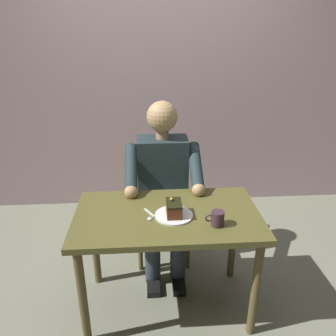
{
  "coord_description": "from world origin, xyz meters",
  "views": [
    {
      "loc": [
        0.11,
        1.71,
        1.72
      ],
      "look_at": [
        -0.01,
        -0.1,
        0.95
      ],
      "focal_mm": 35.69,
      "sensor_mm": 36.0,
      "label": 1
    }
  ],
  "objects_px": {
    "seated_person": "(163,186)",
    "dessert_spoon": "(150,216)",
    "cake_slice": "(174,208)",
    "coffee_cup": "(217,218)",
    "chair": "(162,195)",
    "dining_table": "(167,227)"
  },
  "relations": [
    {
      "from": "chair",
      "to": "coffee_cup",
      "type": "relative_size",
      "value": 8.42
    },
    {
      "from": "dining_table",
      "to": "coffee_cup",
      "type": "distance_m",
      "value": 0.33
    },
    {
      "from": "seated_person",
      "to": "coffee_cup",
      "type": "bearing_deg",
      "value": 114.11
    },
    {
      "from": "cake_slice",
      "to": "coffee_cup",
      "type": "bearing_deg",
      "value": 153.59
    },
    {
      "from": "chair",
      "to": "coffee_cup",
      "type": "height_order",
      "value": "chair"
    },
    {
      "from": "dining_table",
      "to": "cake_slice",
      "type": "bearing_deg",
      "value": 138.47
    },
    {
      "from": "coffee_cup",
      "to": "chair",
      "type": "bearing_deg",
      "value": -70.81
    },
    {
      "from": "seated_person",
      "to": "chair",
      "type": "bearing_deg",
      "value": -90.0
    },
    {
      "from": "seated_person",
      "to": "dessert_spoon",
      "type": "height_order",
      "value": "seated_person"
    },
    {
      "from": "seated_person",
      "to": "cake_slice",
      "type": "distance_m",
      "value": 0.49
    },
    {
      "from": "seated_person",
      "to": "dessert_spoon",
      "type": "distance_m",
      "value": 0.49
    },
    {
      "from": "coffee_cup",
      "to": "seated_person",
      "type": "bearing_deg",
      "value": -65.89
    },
    {
      "from": "seated_person",
      "to": "dessert_spoon",
      "type": "xyz_separation_m",
      "value": [
        0.11,
        0.48,
        0.04
      ]
    },
    {
      "from": "chair",
      "to": "dessert_spoon",
      "type": "xyz_separation_m",
      "value": [
        0.11,
        0.65,
        0.21
      ]
    },
    {
      "from": "chair",
      "to": "cake_slice",
      "type": "height_order",
      "value": "chair"
    },
    {
      "from": "coffee_cup",
      "to": "dessert_spoon",
      "type": "bearing_deg",
      "value": -17.85
    },
    {
      "from": "coffee_cup",
      "to": "dessert_spoon",
      "type": "height_order",
      "value": "coffee_cup"
    },
    {
      "from": "seated_person",
      "to": "dessert_spoon",
      "type": "bearing_deg",
      "value": 77.47
    },
    {
      "from": "dining_table",
      "to": "dessert_spoon",
      "type": "xyz_separation_m",
      "value": [
        0.11,
        0.03,
        0.1
      ]
    },
    {
      "from": "coffee_cup",
      "to": "dessert_spoon",
      "type": "relative_size",
      "value": 0.78
    },
    {
      "from": "dining_table",
      "to": "cake_slice",
      "type": "xyz_separation_m",
      "value": [
        -0.04,
        0.03,
        0.14
      ]
    },
    {
      "from": "seated_person",
      "to": "dessert_spoon",
      "type": "relative_size",
      "value": 9.12
    }
  ]
}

